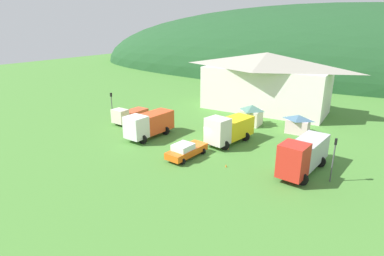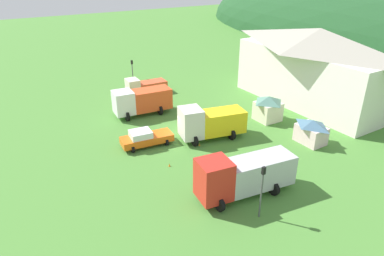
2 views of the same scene
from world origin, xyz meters
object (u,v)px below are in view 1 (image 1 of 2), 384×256
Objects in this scene: heavy_rig_white at (149,124)px; service_pickup_orange at (186,150)px; traffic_cone_near_pickup at (228,149)px; flatbed_truck_yellow at (228,129)px; traffic_light_west at (112,104)px; traffic_cone_mid_row at (226,167)px; play_shed_pink at (298,124)px; light_truck_cream at (129,115)px; crane_truck_red at (303,154)px; depot_building at (265,81)px; traffic_light_east at (334,156)px; play_shed_cream at (252,115)px.

heavy_rig_white is 1.32× the size of service_pickup_orange.
traffic_cone_near_pickup is (10.21, 1.59, -1.77)m from heavy_rig_white.
traffic_light_west reaches higher than flatbed_truck_yellow.
heavy_rig_white is 10.49m from traffic_cone_near_pickup.
traffic_cone_near_pickup is at bearing -3.87° from traffic_light_west.
play_shed_pink is at bearing 76.41° from traffic_cone_mid_row.
light_truck_cream is 15.13m from service_pickup_orange.
crane_truck_red is at bearing -10.90° from traffic_cone_near_pickup.
depot_building is 3.01× the size of heavy_rig_white.
traffic_light_east reaches higher than service_pickup_orange.
crane_truck_red is (9.63, -11.63, 0.38)m from play_shed_cream.
play_shed_cream is 14.61m from service_pickup_orange.
crane_truck_red is at bearing 86.09° from light_truck_cream.
crane_truck_red reaches higher than traffic_cone_near_pickup.
play_shed_pink is 11.23m from traffic_cone_near_pickup.
traffic_light_west is at bearing 165.02° from traffic_cone_mid_row.
service_pickup_orange is (-11.32, -2.86, -1.04)m from crane_truck_red.
play_shed_pink is at bearing -1.52° from play_shed_cream.
depot_building reaches higher than traffic_light_west.
play_shed_pink is 0.43× the size of heavy_rig_white.
play_shed_cream is at bearing 121.83° from light_truck_cream.
play_shed_pink is 0.54× the size of light_truck_cream.
crane_truck_red is at bearing -50.39° from play_shed_cream.
crane_truck_red is 28.12m from traffic_light_west.
traffic_light_west is at bearing 173.55° from traffic_light_east.
depot_building is at bearing 131.06° from play_shed_pink.
crane_truck_red is (3.21, -11.46, 0.60)m from play_shed_pink.
service_pickup_orange is at bearing -170.47° from traffic_light_east.
light_truck_cream reaches higher than traffic_cone_mid_row.
light_truck_cream is 11.07× the size of traffic_cone_near_pickup.
heavy_rig_white is 0.98× the size of flatbed_truck_yellow.
crane_truck_red is at bearing 22.49° from traffic_cone_mid_row.
flatbed_truck_yellow is at bearing 116.07° from traffic_cone_near_pickup.
depot_building is 41.33× the size of traffic_cone_near_pickup.
traffic_light_east is at bearing 85.78° from light_truck_cream.
play_shed_cream is 0.36× the size of crane_truck_red.
depot_building is at bearing 143.74° from light_truck_cream.
light_truck_cream is 16.75m from traffic_cone_near_pickup.
traffic_light_west is at bearing -154.67° from play_shed_cream.
light_truck_cream is at bearing -77.45° from flatbed_truck_yellow.
heavy_rig_white is 1.68× the size of traffic_light_west.
depot_building reaches higher than play_shed_pink.
light_truck_cream is at bearing 7.57° from traffic_light_west.
crane_truck_red reaches higher than flatbed_truck_yellow.
service_pickup_orange is at bearing -5.04° from flatbed_truck_yellow.
depot_building is at bearing -162.46° from flatbed_truck_yellow.
traffic_cone_mid_row is at bearing -166.50° from traffic_light_east.
play_shed_cream reaches higher than play_shed_pink.
traffic_light_west is (-27.96, 2.95, 0.67)m from crane_truck_red.
traffic_light_east is 9.91m from traffic_cone_mid_row.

